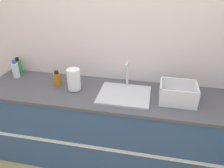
% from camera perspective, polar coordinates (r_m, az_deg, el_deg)
% --- Properties ---
extents(wall_back, '(4.94, 0.06, 2.60)m').
position_cam_1_polar(wall_back, '(2.39, -0.08, 10.66)').
color(wall_back, silver).
rests_on(wall_back, ground_plane).
extents(counter_cabinet, '(2.57, 0.67, 0.89)m').
position_cam_1_polar(counter_cabinet, '(2.49, -1.75, -11.02)').
color(counter_cabinet, '#33517A').
rests_on(counter_cabinet, ground_plane).
extents(sink, '(0.51, 0.42, 0.30)m').
position_cam_1_polar(sink, '(2.18, 3.28, -2.51)').
color(sink, silver).
rests_on(sink, counter_cabinet).
extents(paper_towel_roll, '(0.13, 0.13, 0.23)m').
position_cam_1_polar(paper_towel_roll, '(2.26, -9.94, 1.14)').
color(paper_towel_roll, '#4C4C51').
rests_on(paper_towel_roll, counter_cabinet).
extents(dish_rack, '(0.34, 0.27, 0.18)m').
position_cam_1_polar(dish_rack, '(2.15, 16.76, -2.69)').
color(dish_rack, white).
rests_on(dish_rack, counter_cabinet).
extents(bottle_green, '(0.08, 0.08, 0.20)m').
position_cam_1_polar(bottle_green, '(2.84, -23.24, 4.26)').
color(bottle_green, '#2D8C3D').
rests_on(bottle_green, counter_cabinet).
extents(bottle_amber, '(0.09, 0.09, 0.16)m').
position_cam_1_polar(bottle_amber, '(2.41, -14.11, 1.32)').
color(bottle_amber, '#B26B19').
rests_on(bottle_amber, counter_cabinet).
extents(bottle_clear, '(0.08, 0.08, 0.21)m').
position_cam_1_polar(bottle_clear, '(2.74, -23.89, 3.41)').
color(bottle_clear, silver).
rests_on(bottle_clear, counter_cabinet).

